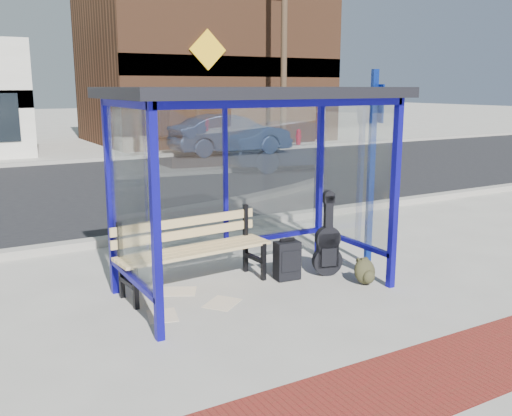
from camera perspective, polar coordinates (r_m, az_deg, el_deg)
ground at (r=7.01m, az=-0.13°, el=-8.17°), size 120.00×120.00×0.00m
brick_paver_strip at (r=5.13m, az=15.16°, el=-16.60°), size 60.00×1.00×0.01m
curb_near at (r=9.51m, az=-8.88°, el=-2.48°), size 60.00×0.25×0.12m
street_asphalt at (r=14.30m, az=-16.33°, el=1.83°), size 60.00×10.00×0.00m
curb_far at (r=19.24m, az=-20.03°, el=4.29°), size 60.00×0.25×0.12m
far_sidewalk at (r=21.10m, az=-20.95°, el=4.70°), size 60.00×4.00×0.01m
bus_shelter at (r=6.65m, az=-0.45°, el=9.00°), size 3.30×1.80×2.42m
storefront_brown at (r=26.71m, az=-5.17°, el=13.71°), size 10.00×7.08×6.40m
tree_right at (r=32.03m, az=-0.37°, el=17.52°), size 3.60×3.60×7.03m
utility_pole_east at (r=22.77m, az=2.82°, el=16.31°), size 1.60×0.24×8.00m
bench at (r=6.99m, az=-6.36°, el=-3.84°), size 1.97×0.60×0.92m
guitar_bag at (r=7.48m, az=7.17°, el=-3.83°), size 0.40×0.22×1.06m
suitcase at (r=7.31m, az=3.14°, el=-5.26°), size 0.33×0.24×0.55m
backpack at (r=7.28m, az=10.87°, el=-6.30°), size 0.31×0.28×0.33m
sign_post at (r=7.84m, az=11.55°, el=4.95°), size 0.15×0.33×2.65m
newspaper_a at (r=6.34m, az=-9.34°, el=-10.59°), size 0.39×0.45×0.01m
newspaper_b at (r=6.60m, az=-3.41°, el=-9.48°), size 0.52×0.50×0.01m
newspaper_c at (r=7.01m, az=-7.73°, el=-8.26°), size 0.52×0.48×0.01m
parked_car at (r=20.85m, az=-2.57°, el=7.39°), size 4.45×1.75×1.44m
fire_hydrant at (r=23.91m, az=4.27°, el=7.13°), size 0.31×0.20×0.69m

